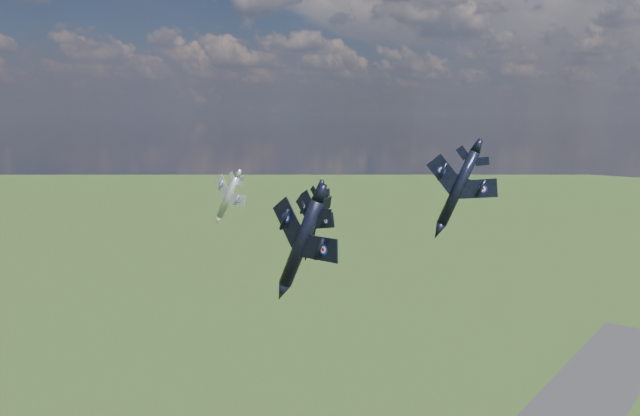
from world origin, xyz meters
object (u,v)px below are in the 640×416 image
Objects in this scene: jet_right_navy at (301,243)px; jet_left_silver at (228,197)px; jet_lead_navy at (314,220)px; jet_high_navy at (458,188)px.

jet_right_navy is 59.06m from jet_left_silver.
jet_lead_navy is at bearing -23.77° from jet_left_silver.
jet_high_navy reaches higher than jet_left_silver.
jet_left_silver is (-44.50, -1.21, -4.73)m from jet_high_navy.
jet_high_navy is 44.77m from jet_left_silver.
jet_high_navy is (-2.17, 37.25, 1.39)m from jet_right_navy.
jet_right_navy is (16.67, -23.06, 2.74)m from jet_lead_navy.
jet_high_navy is at bearing 56.49° from jet_lead_navy.
jet_right_navy is 37.34m from jet_high_navy.
jet_lead_navy is 0.98× the size of jet_left_silver.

